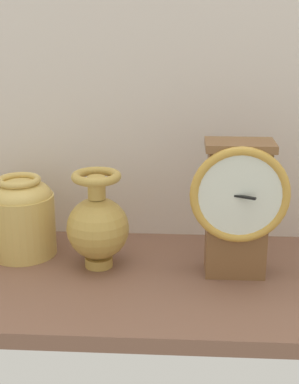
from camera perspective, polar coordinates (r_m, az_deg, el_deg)
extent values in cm
cube|color=brown|center=(89.91, 3.00, -9.31)|extent=(100.00, 36.00, 2.40)
cube|color=silver|center=(98.68, 3.44, 13.61)|extent=(120.00, 2.00, 65.00)
cube|color=brown|center=(87.65, 8.87, -2.11)|extent=(9.34, 5.99, 20.39)
cube|color=brown|center=(84.58, 9.22, 4.77)|extent=(10.46, 6.71, 1.20)
torus|color=gold|center=(83.17, 9.20, -0.35)|extent=(14.95, 1.36, 14.95)
cylinder|color=white|center=(83.07, 9.21, -0.37)|extent=(12.50, 0.40, 12.50)
cube|color=black|center=(82.79, 9.23, -0.44)|extent=(4.55, 2.60, 0.30)
cylinder|color=tan|center=(92.71, -5.29, -7.10)|extent=(4.58, 4.58, 1.60)
sphere|color=tan|center=(90.38, -5.40, -3.72)|extent=(10.17, 10.17, 10.17)
cylinder|color=tan|center=(88.06, -5.53, 0.46)|extent=(2.85, 2.85, 3.65)
torus|color=tan|center=(87.53, -5.57, 1.60)|extent=(7.91, 7.91, 1.43)
cylinder|color=#D6B35D|center=(97.65, -13.02, -3.31)|extent=(11.33, 11.33, 10.59)
ellipsoid|color=#D6B35D|center=(95.90, -13.24, -0.36)|extent=(10.76, 10.76, 5.38)
torus|color=#D6B35D|center=(95.10, -13.36, 1.18)|extent=(7.35, 7.35, 1.12)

